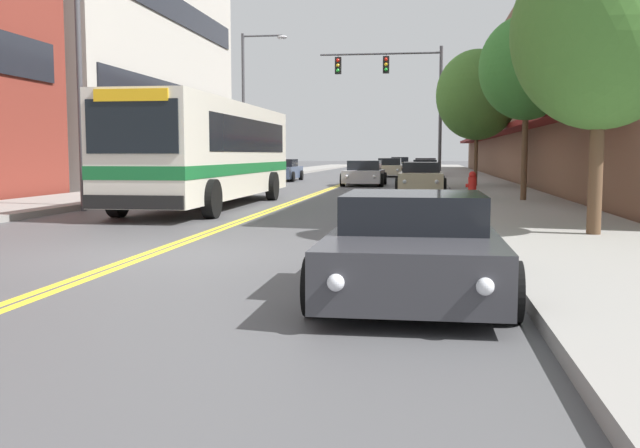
# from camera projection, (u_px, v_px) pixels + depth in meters

# --- Properties ---
(ground_plane) EXTENTS (240.00, 240.00, 0.00)m
(ground_plane) POSITION_uv_depth(u_px,v_px,m) (359.00, 178.00, 48.08)
(ground_plane) COLOR #4C4C4F
(sidewalk_left) EXTENTS (3.45, 106.00, 0.17)m
(sidewalk_left) POSITION_uv_depth(u_px,v_px,m) (255.00, 177.00, 49.12)
(sidewalk_left) COLOR gray
(sidewalk_left) RESTS_ON ground_plane
(sidewalk_right) EXTENTS (3.45, 106.00, 0.17)m
(sidewalk_right) POSITION_uv_depth(u_px,v_px,m) (468.00, 178.00, 47.02)
(sidewalk_right) COLOR gray
(sidewalk_right) RESTS_ON ground_plane
(centre_line) EXTENTS (0.34, 106.00, 0.01)m
(centre_line) POSITION_uv_depth(u_px,v_px,m) (359.00, 178.00, 48.08)
(centre_line) COLOR yellow
(centre_line) RESTS_ON ground_plane
(storefront_row_right) EXTENTS (9.10, 68.00, 9.86)m
(storefront_row_right) POSITION_uv_depth(u_px,v_px,m) (564.00, 102.00, 45.68)
(storefront_row_right) COLOR brown
(storefront_row_right) RESTS_ON ground_plane
(city_bus) EXTENTS (2.81, 11.91, 3.15)m
(city_bus) POSITION_uv_depth(u_px,v_px,m) (211.00, 149.00, 22.13)
(city_bus) COLOR silver
(city_bus) RESTS_ON ground_plane
(car_slate_blue_parked_left_mid) EXTENTS (2.11, 4.84, 1.32)m
(car_slate_blue_parked_left_mid) POSITION_uv_depth(u_px,v_px,m) (282.00, 171.00, 43.56)
(car_slate_blue_parked_left_mid) COLOR #475675
(car_slate_blue_parked_left_mid) RESTS_ON ground_plane
(car_navy_parked_left_far) EXTENTS (2.05, 4.91, 1.38)m
(car_navy_parked_left_far) POSITION_uv_depth(u_px,v_px,m) (237.00, 175.00, 33.70)
(car_navy_parked_left_far) COLOR #19234C
(car_navy_parked_left_far) RESTS_ON ground_plane
(car_dark_grey_parked_right_foreground) EXTENTS (2.12, 4.18, 1.17)m
(car_dark_grey_parked_right_foreground) POSITION_uv_depth(u_px,v_px,m) (413.00, 247.00, 8.26)
(car_dark_grey_parked_right_foreground) COLOR #38383D
(car_dark_grey_parked_right_foreground) RESTS_ON ground_plane
(car_red_parked_right_mid) EXTENTS (2.01, 4.69, 1.32)m
(car_red_parked_right_mid) POSITION_uv_depth(u_px,v_px,m) (425.00, 167.00, 53.90)
(car_red_parked_right_mid) COLOR maroon
(car_red_parked_right_mid) RESTS_ON ground_plane
(car_black_parked_right_far) EXTENTS (2.04, 4.21, 1.25)m
(car_black_parked_right_far) POSITION_uv_depth(u_px,v_px,m) (425.00, 170.00, 47.66)
(car_black_parked_right_far) COLOR black
(car_black_parked_right_far) RESTS_ON ground_plane
(car_beige_parked_right_end) EXTENTS (2.03, 4.70, 1.29)m
(car_beige_parked_right_end) POSITION_uv_depth(u_px,v_px,m) (421.00, 178.00, 29.91)
(car_beige_parked_right_end) COLOR #BCAD89
(car_beige_parked_right_end) RESTS_ON ground_plane
(car_champagne_moving_lead) EXTENTS (2.10, 4.31, 1.33)m
(car_champagne_moving_lead) POSITION_uv_depth(u_px,v_px,m) (390.00, 168.00, 51.54)
(car_champagne_moving_lead) COLOR beige
(car_champagne_moving_lead) RESTS_ON ground_plane
(car_white_moving_second) EXTENTS (2.17, 4.71, 1.34)m
(car_white_moving_second) POSITION_uv_depth(u_px,v_px,m) (400.00, 164.00, 70.27)
(car_white_moving_second) COLOR white
(car_white_moving_second) RESTS_ON ground_plane
(car_silver_moving_third) EXTENTS (2.17, 4.50, 1.29)m
(car_silver_moving_third) POSITION_uv_depth(u_px,v_px,m) (364.00, 174.00, 37.03)
(car_silver_moving_third) COLOR #B7B7BC
(car_silver_moving_third) RESTS_ON ground_plane
(traffic_signal_mast) EXTENTS (6.71, 0.38, 7.46)m
(traffic_signal_mast) POSITION_uv_depth(u_px,v_px,m) (401.00, 87.00, 39.03)
(traffic_signal_mast) COLOR #47474C
(traffic_signal_mast) RESTS_ON ground_plane
(street_lamp_left_near) EXTENTS (1.87, 0.28, 8.40)m
(street_lamp_left_near) POSITION_uv_depth(u_px,v_px,m) (86.00, 37.00, 20.02)
(street_lamp_left_near) COLOR #47474C
(street_lamp_left_near) RESTS_ON ground_plane
(street_lamp_left_far) EXTENTS (2.50, 0.28, 8.03)m
(street_lamp_left_far) POSITION_uv_depth(u_px,v_px,m) (250.00, 95.00, 38.17)
(street_lamp_left_far) COLOR #47474C
(street_lamp_left_far) RESTS_ON ground_plane
(street_tree_right_near) EXTENTS (3.17, 3.17, 5.38)m
(street_tree_right_near) POSITION_uv_depth(u_px,v_px,m) (601.00, 32.00, 12.69)
(street_tree_right_near) COLOR brown
(street_tree_right_near) RESTS_ON sidewalk_right
(street_tree_right_mid) EXTENTS (2.98, 2.98, 5.81)m
(street_tree_right_mid) POSITION_uv_depth(u_px,v_px,m) (527.00, 68.00, 22.36)
(street_tree_right_mid) COLOR brown
(street_tree_right_mid) RESTS_ON sidewalk_right
(street_tree_right_far) EXTENTS (3.77, 3.77, 6.25)m
(street_tree_right_far) POSITION_uv_depth(u_px,v_px,m) (477.00, 95.00, 32.76)
(street_tree_right_far) COLOR brown
(street_tree_right_far) RESTS_ON sidewalk_right
(fire_hydrant) EXTENTS (0.35, 0.27, 0.91)m
(fire_hydrant) POSITION_uv_depth(u_px,v_px,m) (472.00, 185.00, 23.05)
(fire_hydrant) COLOR red
(fire_hydrant) RESTS_ON sidewalk_right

